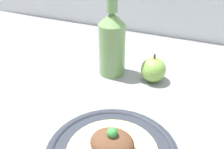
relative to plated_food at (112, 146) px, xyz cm
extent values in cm
cube|color=gray|center=(-5.65, 12.08, -5.74)|extent=(180.00, 110.00, 4.00)
ellipsoid|color=brown|center=(0.00, 0.00, 0.68)|extent=(8.53, 7.25, 4.17)
sphere|color=green|center=(0.00, 0.00, 3.39)|extent=(2.07, 2.07, 2.07)
cylinder|color=#729E5B|center=(-12.46, 30.34, 4.01)|extent=(7.61, 7.61, 15.50)
cone|color=#729E5B|center=(-12.46, 30.34, 13.48)|extent=(7.61, 7.61, 3.42)
sphere|color=#84B74C|center=(0.01, 30.81, -0.16)|extent=(7.15, 7.15, 7.15)
cylinder|color=brown|center=(0.01, 30.81, 3.98)|extent=(0.57, 0.57, 1.61)
camera|label=1|loc=(13.28, -32.49, 37.73)|focal=42.00mm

